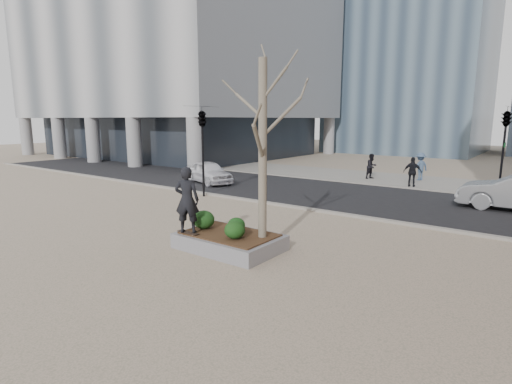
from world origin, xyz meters
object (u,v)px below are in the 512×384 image
Objects in this scene: police_car at (209,172)px; skateboard at (188,233)px; planter at (230,242)px; skateboarder at (187,200)px.

skateboard is at bearing -119.90° from police_car.
skateboard is at bearing -143.25° from planter.
planter is at bearing -174.24° from skateboarder.
skateboarder reaches higher than police_car.
skateboarder is (0.00, 0.00, 1.03)m from skateboard.
skateboarder is 0.50× the size of police_car.
skateboarder is 12.61m from police_car.
skateboard reaches higher than planter.
skateboarder is at bearing -143.25° from planter.
police_car is (-8.19, 9.56, 0.20)m from skateboard.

